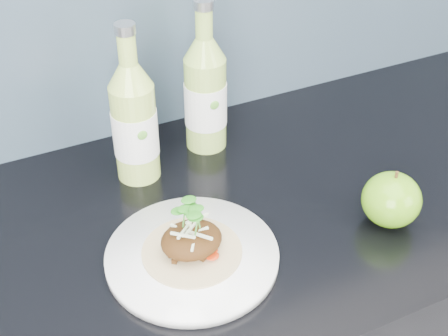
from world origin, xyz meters
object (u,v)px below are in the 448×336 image
(green_apple, at_px, (391,200))
(cider_bottle_right, at_px, (205,94))
(cider_bottle_left, at_px, (134,122))
(dinner_plate, at_px, (192,256))

(green_apple, xyz_separation_m, cider_bottle_right, (-0.16, 0.32, 0.06))
(cider_bottle_left, distance_m, cider_bottle_right, 0.14)
(green_apple, relative_size, cider_bottle_right, 0.42)
(dinner_plate, distance_m, green_apple, 0.31)
(cider_bottle_left, relative_size, cider_bottle_right, 1.00)
(green_apple, xyz_separation_m, cider_bottle_left, (-0.31, 0.28, 0.06))
(cider_bottle_right, bearing_deg, green_apple, -68.35)
(green_apple, bearing_deg, dinner_plate, 170.12)
(dinner_plate, xyz_separation_m, cider_bottle_left, (0.00, 0.23, 0.10))
(dinner_plate, bearing_deg, cider_bottle_right, 61.53)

